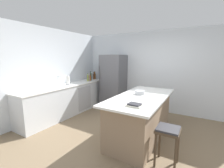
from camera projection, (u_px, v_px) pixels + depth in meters
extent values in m
plane|color=#7A664C|center=(119.00, 138.00, 3.33)|extent=(7.20, 7.20, 0.00)
cube|color=silver|center=(151.00, 71.00, 5.02)|extent=(6.00, 0.10, 2.60)
cube|color=silver|center=(45.00, 74.00, 4.34)|extent=(0.10, 6.00, 2.60)
cube|color=silver|center=(69.00, 100.00, 4.75)|extent=(0.63, 3.16, 0.90)
cube|color=white|center=(68.00, 85.00, 4.67)|extent=(0.66, 3.19, 0.03)
cube|color=#B2B5BA|center=(85.00, 98.00, 4.92)|extent=(0.01, 0.60, 0.75)
cube|color=#8E755B|center=(141.00, 117.00, 3.34)|extent=(0.82, 1.97, 0.89)
cube|color=white|center=(142.00, 97.00, 3.26)|extent=(0.98, 2.17, 0.04)
cube|color=#56565B|center=(113.00, 81.00, 5.37)|extent=(0.78, 0.69, 1.85)
cylinder|color=#4C4C51|center=(99.00, 79.00, 5.22)|extent=(0.02, 0.02, 0.92)
cylinder|color=#473828|center=(155.00, 150.00, 2.40)|extent=(0.04, 0.04, 0.58)
cylinder|color=#473828|center=(175.00, 157.00, 2.25)|extent=(0.04, 0.04, 0.58)
cylinder|color=#473828|center=(160.00, 141.00, 2.65)|extent=(0.04, 0.04, 0.58)
cylinder|color=#473828|center=(178.00, 147.00, 2.50)|extent=(0.04, 0.04, 0.58)
cube|color=#473828|center=(168.00, 130.00, 2.40)|extent=(0.36, 0.36, 0.04)
cube|color=#38383D|center=(168.00, 128.00, 2.39)|extent=(0.34, 0.34, 0.03)
cylinder|color=silver|center=(58.00, 86.00, 4.43)|extent=(0.05, 0.05, 0.02)
cylinder|color=silver|center=(58.00, 81.00, 4.40)|extent=(0.02, 0.02, 0.28)
cylinder|color=silver|center=(59.00, 77.00, 4.35)|extent=(0.14, 0.02, 0.02)
cylinder|color=gray|center=(68.00, 84.00, 4.66)|extent=(0.14, 0.14, 0.01)
cylinder|color=white|center=(68.00, 80.00, 4.63)|extent=(0.11, 0.11, 0.26)
cylinder|color=gray|center=(68.00, 75.00, 4.61)|extent=(0.02, 0.02, 0.04)
cylinder|color=brown|center=(95.00, 76.00, 5.94)|extent=(0.08, 0.08, 0.21)
cylinder|color=brown|center=(95.00, 73.00, 5.92)|extent=(0.04, 0.04, 0.07)
cylinder|color=black|center=(95.00, 72.00, 5.91)|extent=(0.04, 0.04, 0.01)
cylinder|color=#5B3319|center=(94.00, 77.00, 5.85)|extent=(0.06, 0.06, 0.20)
cylinder|color=#5B3319|center=(94.00, 73.00, 5.82)|extent=(0.03, 0.03, 0.07)
cylinder|color=black|center=(94.00, 72.00, 5.82)|extent=(0.03, 0.03, 0.01)
cylinder|color=silver|center=(92.00, 76.00, 5.77)|extent=(0.08, 0.08, 0.23)
cylinder|color=silver|center=(92.00, 73.00, 5.75)|extent=(0.04, 0.04, 0.07)
cylinder|color=black|center=(92.00, 71.00, 5.74)|extent=(0.04, 0.04, 0.01)
cylinder|color=red|center=(90.00, 78.00, 5.70)|extent=(0.05, 0.05, 0.15)
cylinder|color=red|center=(90.00, 75.00, 5.68)|extent=(0.02, 0.02, 0.05)
cylinder|color=black|center=(90.00, 75.00, 5.68)|extent=(0.02, 0.02, 0.01)
cylinder|color=#19381E|center=(91.00, 77.00, 5.56)|extent=(0.06, 0.06, 0.26)
cylinder|color=#19381E|center=(91.00, 72.00, 5.54)|extent=(0.02, 0.02, 0.07)
cylinder|color=black|center=(91.00, 71.00, 5.53)|extent=(0.02, 0.02, 0.01)
cylinder|color=#994C23|center=(90.00, 78.00, 5.47)|extent=(0.05, 0.05, 0.19)
cylinder|color=#994C23|center=(90.00, 74.00, 5.45)|extent=(0.02, 0.02, 0.08)
cylinder|color=black|center=(90.00, 73.00, 5.44)|extent=(0.02, 0.02, 0.01)
cylinder|color=olive|center=(88.00, 78.00, 5.41)|extent=(0.05, 0.05, 0.20)
cylinder|color=olive|center=(88.00, 75.00, 5.39)|extent=(0.03, 0.03, 0.06)
cylinder|color=black|center=(88.00, 74.00, 5.38)|extent=(0.03, 0.03, 0.01)
cube|color=silver|center=(134.00, 106.00, 2.55)|extent=(0.25, 0.19, 0.03)
cube|color=#2D2D33|center=(135.00, 104.00, 2.55)|extent=(0.22, 0.17, 0.03)
cylinder|color=#B2B5BA|center=(140.00, 92.00, 3.39)|extent=(0.22, 0.22, 0.09)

